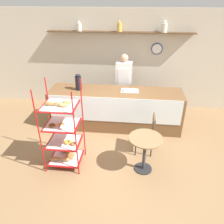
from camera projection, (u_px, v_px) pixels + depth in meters
name	position (u px, v px, depth m)	size (l,w,h in m)	color
ground_plane	(110.00, 155.00, 4.60)	(14.00, 14.00, 0.00)	olive
back_wall	(120.00, 60.00, 6.12)	(10.00, 0.30, 2.70)	beige
display_counter	(115.00, 109.00, 5.42)	(3.19, 0.79, 0.96)	brown
pastry_rack	(63.00, 134.00, 4.06)	(0.66, 0.59, 1.69)	#B71414
person_worker	(124.00, 83.00, 5.76)	(0.41, 0.23, 1.69)	#282833
cafe_table	(145.00, 146.00, 3.98)	(0.62, 0.62, 0.74)	#262628
cafe_chair	(149.00, 130.00, 4.47)	(0.38, 0.38, 0.87)	black
coffee_carafe	(78.00, 82.00, 5.18)	(0.15, 0.15, 0.39)	black
donut_tray_counter	(127.00, 90.00, 5.18)	(0.42, 0.26, 0.05)	silver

